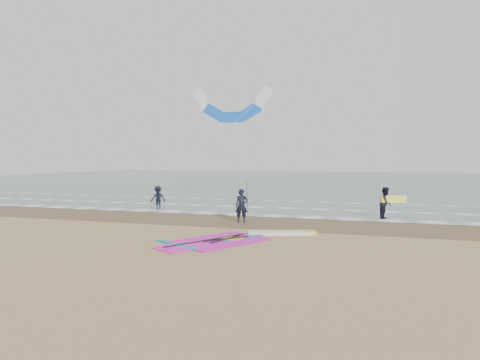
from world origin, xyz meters
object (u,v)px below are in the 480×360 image
(windsurf_rig, at_px, (237,239))
(person_wading, at_px, (158,193))
(surf_kite, at_px, (232,108))
(person_standing, at_px, (242,206))
(person_walking, at_px, (386,203))

(windsurf_rig, relative_size, person_wading, 3.60)
(windsurf_rig, xyz_separation_m, surf_kite, (-5.10, 14.72, 7.07))
(person_wading, bearing_deg, person_standing, -43.78)
(person_wading, bearing_deg, surf_kite, 39.47)
(person_walking, bearing_deg, surf_kite, 76.05)
(person_standing, bearing_deg, windsurf_rig, -88.96)
(windsurf_rig, xyz_separation_m, person_standing, (-1.17, 4.40, 0.82))
(person_standing, bearing_deg, surf_kite, 96.98)
(windsurf_rig, height_order, person_wading, person_wading)
(windsurf_rig, bearing_deg, person_standing, 104.89)
(windsurf_rig, relative_size, person_standing, 3.51)
(person_walking, bearing_deg, person_wading, 98.05)
(surf_kite, bearing_deg, person_standing, -69.17)
(windsurf_rig, height_order, person_standing, person_standing)
(person_standing, relative_size, person_walking, 1.00)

